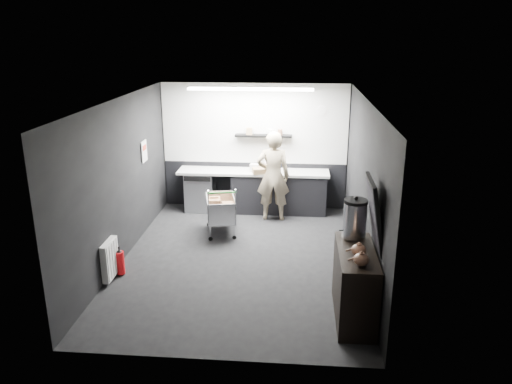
{
  "coord_description": "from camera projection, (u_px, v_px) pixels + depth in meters",
  "views": [
    {
      "loc": [
        0.92,
        -7.72,
        3.74
      ],
      "look_at": [
        0.23,
        0.4,
        1.09
      ],
      "focal_mm": 35.0,
      "sensor_mm": 36.0,
      "label": 1
    }
  ],
  "objects": [
    {
      "name": "wall_right",
      "position": [
        364.0,
        187.0,
        7.97
      ],
      "size": [
        0.0,
        5.5,
        5.5
      ],
      "primitive_type": "plane",
      "rotation": [
        1.57,
        0.0,
        -1.57
      ],
      "color": "black",
      "rests_on": "floor"
    },
    {
      "name": "person",
      "position": [
        273.0,
        176.0,
        10.09
      ],
      "size": [
        0.69,
        0.47,
        1.85
      ],
      "primitive_type": "imported",
      "rotation": [
        0.0,
        0.0,
        3.18
      ],
      "color": "beige",
      "rests_on": "floor"
    },
    {
      "name": "radiator",
      "position": [
        110.0,
        259.0,
        7.74
      ],
      "size": [
        0.1,
        0.5,
        0.6
      ],
      "primitive_type": "cube",
      "color": "white",
      "rests_on": "wall_left"
    },
    {
      "name": "prep_counter",
      "position": [
        260.0,
        191.0,
        10.69
      ],
      "size": [
        3.2,
        0.61,
        0.9
      ],
      "color": "black",
      "rests_on": "floor"
    },
    {
      "name": "poster_red_band",
      "position": [
        144.0,
        148.0,
        9.43
      ],
      "size": [
        0.02,
        0.22,
        0.1
      ],
      "primitive_type": "cube",
      "color": "red",
      "rests_on": "poster"
    },
    {
      "name": "pink_tub",
      "position": [
        269.0,
        167.0,
        10.5
      ],
      "size": [
        0.2,
        0.2,
        0.2
      ],
      "primitive_type": "cylinder",
      "color": "silver",
      "rests_on": "prep_counter"
    },
    {
      "name": "shopping_cart",
      "position": [
        220.0,
        210.0,
        9.53
      ],
      "size": [
        0.7,
        0.99,
        0.97
      ],
      "color": "silver",
      "rests_on": "floor"
    },
    {
      "name": "sideboard",
      "position": [
        356.0,
        275.0,
        6.69
      ],
      "size": [
        0.56,
        1.3,
        1.95
      ],
      "color": "black",
      "rests_on": "floor"
    },
    {
      "name": "fire_extinguisher",
      "position": [
        120.0,
        262.0,
        7.94
      ],
      "size": [
        0.14,
        0.14,
        0.46
      ],
      "color": "red",
      "rests_on": "floor"
    },
    {
      "name": "ceiling_strip",
      "position": [
        250.0,
        89.0,
        9.47
      ],
      "size": [
        2.4,
        0.2,
        0.04
      ],
      "primitive_type": "cube",
      "color": "white",
      "rests_on": "ceiling"
    },
    {
      "name": "wall_clock",
      "position": [
        321.0,
        110.0,
        10.34
      ],
      "size": [
        0.2,
        0.03,
        0.2
      ],
      "primitive_type": "cylinder",
      "rotation": [
        1.57,
        0.0,
        0.0
      ],
      "color": "white",
      "rests_on": "wall_back"
    },
    {
      "name": "wall_front",
      "position": [
        211.0,
        257.0,
        5.52
      ],
      "size": [
        5.5,
        0.0,
        5.5
      ],
      "primitive_type": "plane",
      "rotation": [
        -1.57,
        0.0,
        0.0
      ],
      "color": "black",
      "rests_on": "floor"
    },
    {
      "name": "cardboard_box",
      "position": [
        265.0,
        169.0,
        10.47
      ],
      "size": [
        0.65,
        0.55,
        0.11
      ],
      "primitive_type": "cube",
      "rotation": [
        0.0,
        0.0,
        0.24
      ],
      "color": "#8F734C",
      "rests_on": "prep_counter"
    },
    {
      "name": "floating_shelf",
      "position": [
        263.0,
        136.0,
        10.51
      ],
      "size": [
        1.2,
        0.22,
        0.04
      ],
      "primitive_type": "cube",
      "color": "black",
      "rests_on": "wall_back"
    },
    {
      "name": "floor",
      "position": [
        241.0,
        259.0,
        8.55
      ],
      "size": [
        5.5,
        5.5,
        0.0
      ],
      "primitive_type": "plane",
      "color": "black",
      "rests_on": "ground"
    },
    {
      "name": "dado_panel",
      "position": [
        255.0,
        185.0,
        10.98
      ],
      "size": [
        3.95,
        0.02,
        1.0
      ],
      "primitive_type": "cube",
      "color": "black",
      "rests_on": "wall_back"
    },
    {
      "name": "wall_left",
      "position": [
        120.0,
        181.0,
        8.29
      ],
      "size": [
        0.0,
        5.5,
        5.5
      ],
      "primitive_type": "plane",
      "rotation": [
        1.57,
        0.0,
        1.57
      ],
      "color": "black",
      "rests_on": "floor"
    },
    {
      "name": "kitchen_wall_panel",
      "position": [
        254.0,
        124.0,
        10.56
      ],
      "size": [
        3.95,
        0.02,
        1.7
      ],
      "primitive_type": "cube",
      "color": "silver",
      "rests_on": "wall_back"
    },
    {
      "name": "poster",
      "position": [
        144.0,
        151.0,
        9.46
      ],
      "size": [
        0.02,
        0.3,
        0.4
      ],
      "primitive_type": "cube",
      "color": "silver",
      "rests_on": "wall_left"
    },
    {
      "name": "ceiling",
      "position": [
        239.0,
        101.0,
        7.71
      ],
      "size": [
        5.5,
        5.5,
        0.0
      ],
      "primitive_type": "plane",
      "rotation": [
        3.14,
        0.0,
        0.0
      ],
      "color": "silver",
      "rests_on": "wall_back"
    },
    {
      "name": "wall_back",
      "position": [
        255.0,
        147.0,
        10.73
      ],
      "size": [
        5.5,
        0.0,
        5.5
      ],
      "primitive_type": "plane",
      "rotation": [
        1.57,
        0.0,
        0.0
      ],
      "color": "black",
      "rests_on": "floor"
    },
    {
      "name": "white_container",
      "position": [
        255.0,
        168.0,
        10.48
      ],
      "size": [
        0.21,
        0.17,
        0.16
      ],
      "primitive_type": "cube",
      "rotation": [
        0.0,
        0.0,
        -0.15
      ],
      "color": "white",
      "rests_on": "prep_counter"
    }
  ]
}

